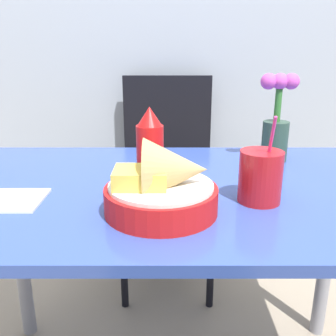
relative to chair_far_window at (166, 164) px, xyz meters
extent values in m
cube|color=#334C9E|center=(0.02, -0.74, 0.16)|extent=(1.24, 0.74, 0.02)
cylinder|color=gray|center=(-0.53, -0.43, -0.20)|extent=(0.05, 0.05, 0.70)
cylinder|color=gray|center=(0.58, -0.43, -0.20)|extent=(0.05, 0.05, 0.70)
cylinder|color=black|center=(-0.18, -0.28, -0.33)|extent=(0.03, 0.03, 0.44)
cylinder|color=black|center=(0.18, -0.28, -0.33)|extent=(0.03, 0.03, 0.44)
cylinder|color=black|center=(-0.18, 0.08, -0.33)|extent=(0.03, 0.03, 0.44)
cylinder|color=black|center=(0.18, 0.08, -0.33)|extent=(0.03, 0.03, 0.44)
cube|color=black|center=(0.00, -0.10, -0.10)|extent=(0.40, 0.40, 0.02)
cube|color=black|center=(0.00, 0.08, 0.15)|extent=(0.40, 0.03, 0.48)
cylinder|color=red|center=(-0.01, -0.91, 0.20)|extent=(0.24, 0.24, 0.05)
cylinder|color=white|center=(-0.01, -0.91, 0.23)|extent=(0.22, 0.22, 0.01)
cone|color=tan|center=(0.02, -0.91, 0.27)|extent=(0.13, 0.13, 0.13)
cube|color=#E5C14C|center=(-0.05, -0.92, 0.25)|extent=(0.11, 0.09, 0.04)
cylinder|color=red|center=(-0.04, -0.69, 0.24)|extent=(0.07, 0.07, 0.14)
cone|color=red|center=(-0.04, -0.69, 0.34)|extent=(0.06, 0.06, 0.05)
cylinder|color=red|center=(0.21, -0.85, 0.23)|extent=(0.10, 0.10, 0.12)
cylinder|color=black|center=(0.21, -0.85, 0.22)|extent=(0.09, 0.09, 0.10)
cylinder|color=#EA3884|center=(0.22, -0.85, 0.28)|extent=(0.01, 0.06, 0.17)
cylinder|color=#2D4738|center=(0.33, -0.52, 0.23)|extent=(0.08, 0.08, 0.12)
cylinder|color=#33722D|center=(0.33, -0.52, 0.35)|extent=(0.02, 0.02, 0.11)
sphere|color=#D14CB2|center=(0.33, -0.52, 0.41)|extent=(0.05, 0.05, 0.05)
sphere|color=#D14CB2|center=(0.29, -0.52, 0.41)|extent=(0.05, 0.05, 0.05)
sphere|color=#D14CB2|center=(0.36, -0.52, 0.41)|extent=(0.05, 0.05, 0.05)
cube|color=white|center=(-0.36, -0.85, 0.18)|extent=(0.17, 0.13, 0.01)
camera|label=1|loc=(0.00, -1.63, 0.50)|focal=40.00mm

